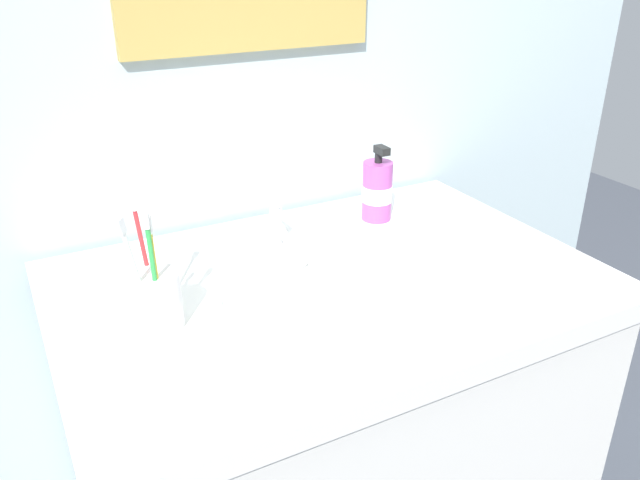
# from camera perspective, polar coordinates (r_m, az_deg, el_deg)

# --- Properties ---
(tiled_wall_back) EXTENTS (2.17, 0.04, 2.40)m
(tiled_wall_back) POSITION_cam_1_polar(r_m,az_deg,el_deg) (1.36, -6.61, 16.08)
(tiled_wall_back) COLOR silver
(tiled_wall_back) RESTS_ON ground
(vanity_counter) EXTENTS (0.97, 0.65, 0.86)m
(vanity_counter) POSITION_cam_1_polar(r_m,az_deg,el_deg) (1.42, 0.83, -18.71)
(vanity_counter) COLOR silver
(vanity_counter) RESTS_ON ground
(sink_basin) EXTENTS (0.41, 0.41, 0.12)m
(sink_basin) POSITION_cam_1_polar(r_m,az_deg,el_deg) (1.13, 0.72, -6.65)
(sink_basin) COLOR white
(sink_basin) RESTS_ON vanity_counter
(faucet) EXTENTS (0.02, 0.16, 0.09)m
(faucet) POSITION_cam_1_polar(r_m,az_deg,el_deg) (1.24, -3.42, 0.61)
(faucet) COLOR silver
(faucet) RESTS_ON sink_basin
(toothbrush_cup) EXTENTS (0.07, 0.07, 0.10)m
(toothbrush_cup) POSITION_cam_1_polar(r_m,az_deg,el_deg) (1.03, -14.18, -5.27)
(toothbrush_cup) COLOR white
(toothbrush_cup) RESTS_ON vanity_counter
(toothbrush_green) EXTENTS (0.02, 0.03, 0.20)m
(toothbrush_green) POSITION_cam_1_polar(r_m,az_deg,el_deg) (0.97, -14.70, -2.26)
(toothbrush_green) COLOR green
(toothbrush_green) RESTS_ON toothbrush_cup
(toothbrush_white) EXTENTS (0.05, 0.04, 0.20)m
(toothbrush_white) POSITION_cam_1_polar(r_m,az_deg,el_deg) (0.97, -16.17, -2.53)
(toothbrush_white) COLOR white
(toothbrush_white) RESTS_ON toothbrush_cup
(toothbrush_yellow) EXTENTS (0.02, 0.02, 0.19)m
(toothbrush_yellow) POSITION_cam_1_polar(r_m,az_deg,el_deg) (0.98, -14.53, -2.39)
(toothbrush_yellow) COLOR yellow
(toothbrush_yellow) RESTS_ON toothbrush_cup
(toothbrush_red) EXTENTS (0.02, 0.04, 0.20)m
(toothbrush_red) POSITION_cam_1_polar(r_m,az_deg,el_deg) (1.03, -15.47, -0.92)
(toothbrush_red) COLOR red
(toothbrush_red) RESTS_ON toothbrush_cup
(soap_dispenser) EXTENTS (0.07, 0.07, 0.17)m
(soap_dispenser) POSITION_cam_1_polar(r_m,az_deg,el_deg) (1.38, 5.12, 4.42)
(soap_dispenser) COLOR #B24CA5
(soap_dispenser) RESTS_ON vanity_counter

